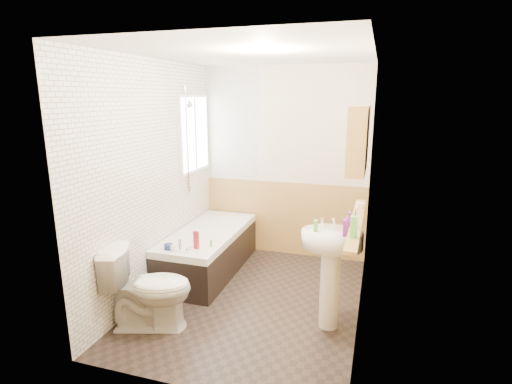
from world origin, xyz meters
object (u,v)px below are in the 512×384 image
sink (331,260)px  medicine_cabinet (358,139)px  pine_shelf (357,222)px  toilet (149,288)px  bathtub (209,250)px

sink → medicine_cabinet: medicine_cabinet is taller
sink → pine_shelf: size_ratio=0.69×
sink → medicine_cabinet: 1.10m
toilet → medicine_cabinet: (1.77, 0.56, 1.37)m
pine_shelf → medicine_cabinet: (-0.03, -0.03, 0.74)m
pine_shelf → medicine_cabinet: 0.74m
pine_shelf → medicine_cabinet: medicine_cabinet is taller
bathtub → medicine_cabinet: size_ratio=2.62×
bathtub → toilet: size_ratio=2.06×
bathtub → sink: size_ratio=1.54×
bathtub → pine_shelf: size_ratio=1.06×
bathtub → pine_shelf: bearing=-21.7°
toilet → sink: size_ratio=0.75×
toilet → sink: bearing=-89.8°
bathtub → medicine_cabinet: (1.74, -0.73, 1.49)m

